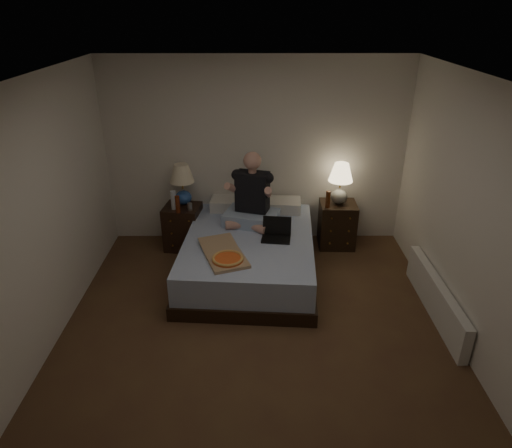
{
  "coord_description": "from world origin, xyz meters",
  "views": [
    {
      "loc": [
        -0.01,
        -3.63,
        3.06
      ],
      "look_at": [
        0.0,
        0.9,
        0.85
      ],
      "focal_mm": 32.0,
      "sensor_mm": 36.0,
      "label": 1
    }
  ],
  "objects_px": {
    "nightstand_left": "(183,227)",
    "beer_bottle_right": "(328,199)",
    "lamp_left": "(183,185)",
    "radiator": "(436,298)",
    "bed": "(249,255)",
    "pizza_box": "(228,259)",
    "nightstand_right": "(337,225)",
    "laptop": "(276,231)",
    "soda_can": "(190,207)",
    "beer_bottle_left": "(178,204)",
    "person": "(251,190)",
    "water_bottle": "(174,200)",
    "lamp_right": "(340,184)"
  },
  "relations": [
    {
      "from": "nightstand_left",
      "to": "beer_bottle_right",
      "type": "distance_m",
      "value": 1.98
    },
    {
      "from": "lamp_left",
      "to": "radiator",
      "type": "relative_size",
      "value": 0.35
    },
    {
      "from": "bed",
      "to": "pizza_box",
      "type": "bearing_deg",
      "value": -106.03
    },
    {
      "from": "nightstand_right",
      "to": "pizza_box",
      "type": "bearing_deg",
      "value": -135.42
    },
    {
      "from": "lamp_left",
      "to": "pizza_box",
      "type": "height_order",
      "value": "lamp_left"
    },
    {
      "from": "beer_bottle_right",
      "to": "bed",
      "type": "bearing_deg",
      "value": -149.41
    },
    {
      "from": "laptop",
      "to": "nightstand_left",
      "type": "bearing_deg",
      "value": 155.46
    },
    {
      "from": "beer_bottle_right",
      "to": "radiator",
      "type": "relative_size",
      "value": 0.14
    },
    {
      "from": "lamp_left",
      "to": "nightstand_right",
      "type": "bearing_deg",
      "value": -0.73
    },
    {
      "from": "lamp_left",
      "to": "soda_can",
      "type": "bearing_deg",
      "value": -62.53
    },
    {
      "from": "lamp_left",
      "to": "laptop",
      "type": "height_order",
      "value": "lamp_left"
    },
    {
      "from": "soda_can",
      "to": "laptop",
      "type": "bearing_deg",
      "value": -29.7
    },
    {
      "from": "beer_bottle_left",
      "to": "person",
      "type": "relative_size",
      "value": 0.25
    },
    {
      "from": "nightstand_left",
      "to": "lamp_left",
      "type": "distance_m",
      "value": 0.59
    },
    {
      "from": "bed",
      "to": "water_bottle",
      "type": "height_order",
      "value": "water_bottle"
    },
    {
      "from": "nightstand_left",
      "to": "pizza_box",
      "type": "bearing_deg",
      "value": -54.27
    },
    {
      "from": "lamp_right",
      "to": "water_bottle",
      "type": "bearing_deg",
      "value": -175.92
    },
    {
      "from": "nightstand_right",
      "to": "person",
      "type": "xyz_separation_m",
      "value": [
        -1.17,
        -0.36,
        0.66
      ]
    },
    {
      "from": "laptop",
      "to": "lamp_right",
      "type": "bearing_deg",
      "value": 50.37
    },
    {
      "from": "lamp_right",
      "to": "soda_can",
      "type": "xyz_separation_m",
      "value": [
        -1.98,
        -0.2,
        -0.24
      ]
    },
    {
      "from": "person",
      "to": "laptop",
      "type": "distance_m",
      "value": 0.63
    },
    {
      "from": "nightstand_left",
      "to": "pizza_box",
      "type": "distance_m",
      "value": 1.48
    },
    {
      "from": "nightstand_left",
      "to": "beer_bottle_left",
      "type": "relative_size",
      "value": 2.65
    },
    {
      "from": "nightstand_right",
      "to": "lamp_right",
      "type": "distance_m",
      "value": 0.59
    },
    {
      "from": "nightstand_left",
      "to": "person",
      "type": "xyz_separation_m",
      "value": [
        0.93,
        -0.31,
        0.67
      ]
    },
    {
      "from": "bed",
      "to": "beer_bottle_left",
      "type": "distance_m",
      "value": 1.14
    },
    {
      "from": "lamp_right",
      "to": "pizza_box",
      "type": "bearing_deg",
      "value": -136.21
    },
    {
      "from": "lamp_left",
      "to": "water_bottle",
      "type": "distance_m",
      "value": 0.25
    },
    {
      "from": "bed",
      "to": "beer_bottle_right",
      "type": "xyz_separation_m",
      "value": [
        1.03,
        0.61,
        0.48
      ]
    },
    {
      "from": "beer_bottle_left",
      "to": "beer_bottle_right",
      "type": "height_order",
      "value": "beer_bottle_right"
    },
    {
      "from": "person",
      "to": "pizza_box",
      "type": "bearing_deg",
      "value": -87.84
    },
    {
      "from": "water_bottle",
      "to": "person",
      "type": "relative_size",
      "value": 0.27
    },
    {
      "from": "nightstand_right",
      "to": "water_bottle",
      "type": "height_order",
      "value": "water_bottle"
    },
    {
      "from": "nightstand_right",
      "to": "beer_bottle_left",
      "type": "bearing_deg",
      "value": -172.02
    },
    {
      "from": "radiator",
      "to": "beer_bottle_right",
      "type": "bearing_deg",
      "value": 124.16
    },
    {
      "from": "person",
      "to": "beer_bottle_left",
      "type": "bearing_deg",
      "value": -170.33
    },
    {
      "from": "bed",
      "to": "lamp_left",
      "type": "bearing_deg",
      "value": 143.76
    },
    {
      "from": "beer_bottle_right",
      "to": "radiator",
      "type": "height_order",
      "value": "beer_bottle_right"
    },
    {
      "from": "nightstand_left",
      "to": "radiator",
      "type": "distance_m",
      "value": 3.29
    },
    {
      "from": "laptop",
      "to": "beer_bottle_left",
      "type": "bearing_deg",
      "value": 162.79
    },
    {
      "from": "soda_can",
      "to": "lamp_left",
      "type": "bearing_deg",
      "value": 117.47
    },
    {
      "from": "beer_bottle_right",
      "to": "beer_bottle_left",
      "type": "bearing_deg",
      "value": -176.09
    },
    {
      "from": "nightstand_left",
      "to": "soda_can",
      "type": "distance_m",
      "value": 0.4
    },
    {
      "from": "lamp_right",
      "to": "beer_bottle_right",
      "type": "bearing_deg",
      "value": -140.82
    },
    {
      "from": "beer_bottle_left",
      "to": "pizza_box",
      "type": "height_order",
      "value": "beer_bottle_left"
    },
    {
      "from": "lamp_left",
      "to": "bed",
      "type": "bearing_deg",
      "value": -40.25
    },
    {
      "from": "water_bottle",
      "to": "soda_can",
      "type": "xyz_separation_m",
      "value": [
        0.21,
        -0.04,
        -0.07
      ]
    },
    {
      "from": "beer_bottle_left",
      "to": "person",
      "type": "bearing_deg",
      "value": -6.85
    },
    {
      "from": "soda_can",
      "to": "beer_bottle_left",
      "type": "distance_m",
      "value": 0.17
    },
    {
      "from": "bed",
      "to": "person",
      "type": "height_order",
      "value": "person"
    }
  ]
}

